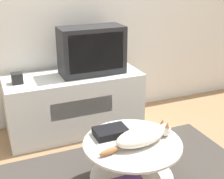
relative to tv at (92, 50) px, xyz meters
name	(u,v)px	position (x,y,z in m)	size (l,w,h in m)	color
tv_stand	(75,103)	(-0.19, 0.00, -0.53)	(1.32, 0.52, 0.59)	silver
tv	(92,50)	(0.00, 0.00, 0.00)	(0.62, 0.29, 0.46)	#232326
speaker	(17,78)	(-0.72, -0.01, -0.18)	(0.10, 0.10, 0.10)	black
coffee_table	(132,160)	(-0.09, -1.08, -0.54)	(0.70, 0.70, 0.41)	#B2B2B7
dvd_box	(111,132)	(-0.19, -0.93, -0.37)	(0.24, 0.16, 0.05)	black
cat	(142,136)	(-0.03, -1.12, -0.34)	(0.59, 0.24, 0.12)	silver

